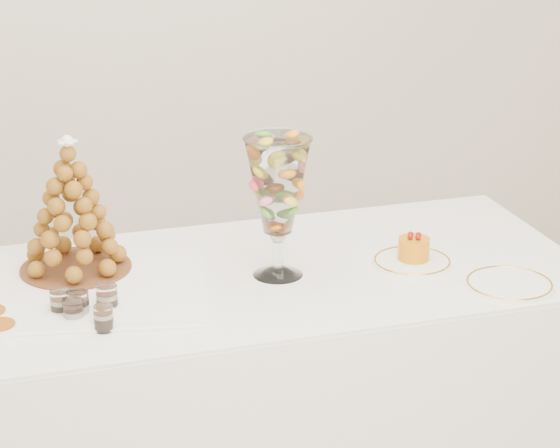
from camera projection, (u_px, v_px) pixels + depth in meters
name	position (u px, v px, depth m)	size (l,w,h in m)	color
buffet_table	(216.00, 405.00, 3.09)	(2.06, 0.84, 0.78)	white
lace_tray	(78.00, 288.00, 2.87)	(0.64, 0.48, 0.02)	white
macaron_vase	(278.00, 187.00, 2.89)	(0.18, 0.18, 0.39)	white
cake_plate	(412.00, 262.00, 3.05)	(0.22, 0.22, 0.01)	white
spare_plate	(509.00, 284.00, 2.90)	(0.24, 0.24, 0.01)	white
verrine_a	(61.00, 304.00, 2.72)	(0.05, 0.05, 0.07)	white
verrine_b	(78.00, 306.00, 2.70)	(0.06, 0.06, 0.07)	white
verrine_c	(107.00, 299.00, 2.74)	(0.05, 0.05, 0.07)	white
verrine_d	(73.00, 312.00, 2.68)	(0.05, 0.05, 0.07)	white
verrine_e	(104.00, 318.00, 2.65)	(0.05, 0.05, 0.06)	white
croquembouche	(72.00, 206.00, 2.90)	(0.30, 0.30, 0.38)	brown
mousse_cake	(414.00, 248.00, 3.05)	(0.09, 0.09, 0.08)	orange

